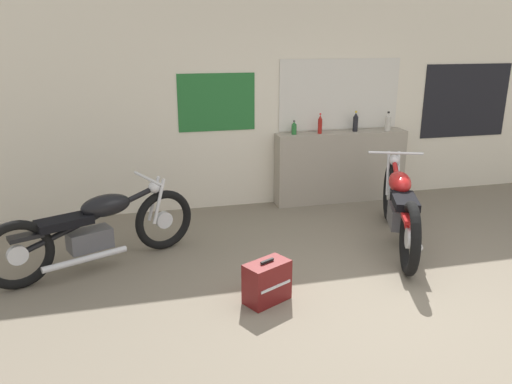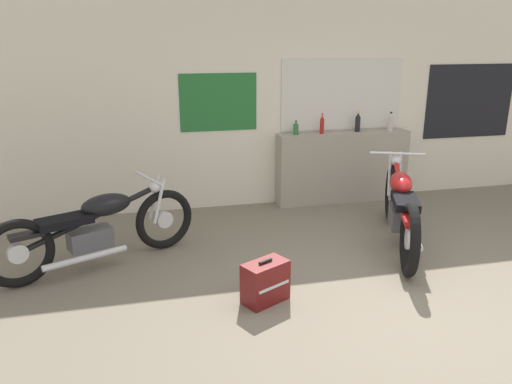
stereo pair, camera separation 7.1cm
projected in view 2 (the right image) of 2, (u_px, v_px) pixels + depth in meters
The scene contains 10 objects.
ground_plane at pixel (409, 313), 4.24m from camera, with size 24.00×24.00×0.00m, color #706656.
wall_back at pixel (302, 101), 6.73m from camera, with size 10.00×0.07×2.80m.
sill_counter at pixel (342, 167), 6.96m from camera, with size 1.85×0.28×0.98m.
bottle_leftmost at pixel (296, 128), 6.64m from camera, with size 0.07×0.07×0.19m.
bottle_left_center at pixel (322, 125), 6.69m from camera, with size 0.06×0.06×0.27m.
bottle_center at pixel (358, 123), 6.83m from camera, with size 0.07×0.07×0.28m.
bottle_right_center at pixel (390, 123), 6.88m from camera, with size 0.08×0.08×0.27m.
motorcycle_red at pixel (401, 207), 5.51m from camera, with size 0.97×2.11×0.92m.
motorcycle_black at pixel (96, 228), 4.98m from camera, with size 2.01×1.01×0.84m.
hard_case_darkred at pixel (265, 282), 4.37m from camera, with size 0.46×0.38×0.40m.
Camera 2 is at (-2.11, -3.34, 2.25)m, focal length 35.00 mm.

